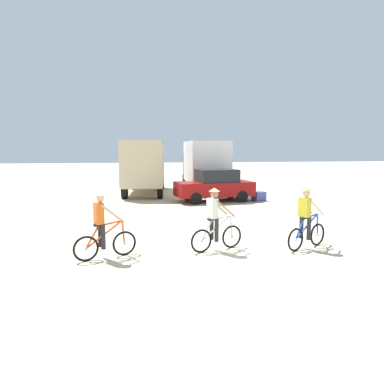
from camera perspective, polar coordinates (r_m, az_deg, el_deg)
The scene contains 8 objects.
ground_plane at distance 11.14m, azimuth 3.34°, elevation -8.42°, with size 120.00×120.00×0.00m, color beige.
box_truck_tan_camper at distance 23.51m, azimuth -7.37°, elevation 4.29°, with size 2.91×6.92×3.35m.
box_truck_avon_van at distance 24.87m, azimuth 1.93°, elevation 4.49°, with size 2.50×6.79×3.35m.
sedan_parked at distance 20.09m, azimuth 3.58°, elevation 1.05°, with size 4.41×2.36×1.76m.
cyclist_orange_shirt at distance 10.00m, azimuth -13.69°, elevation -5.40°, with size 1.62×0.79×1.82m.
cyclist_cowboy_hat at distance 10.50m, azimuth 3.65°, elevation -4.63°, with size 1.63×0.77×1.82m.
cyclist_near_camera at distance 11.17m, azimuth 17.35°, elevation -4.23°, with size 1.54×0.91×1.82m.
supply_crate at distance 20.63m, azimuth 10.36°, elevation -0.65°, with size 0.53×0.64×0.51m, color #4C5199.
Camera 1 is at (-2.17, -10.52, 2.96)m, focal length 34.28 mm.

